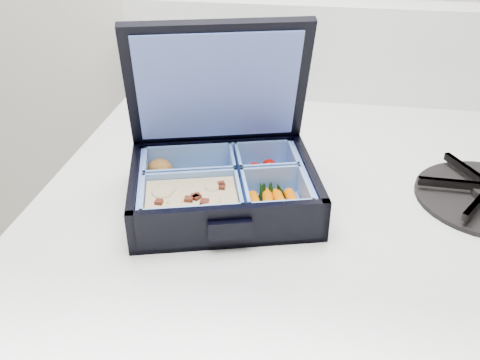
# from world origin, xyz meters

# --- Properties ---
(bento_box) EXTENTS (0.24, 0.21, 0.05)m
(bento_box) POSITION_xyz_m (-0.70, 1.58, 1.03)
(bento_box) COLOR black
(bento_box) RESTS_ON stove
(burner_grate_rear) EXTENTS (0.25, 0.25, 0.02)m
(burner_grate_rear) POSITION_xyz_m (-0.73, 1.84, 1.02)
(burner_grate_rear) COLOR black
(burner_grate_rear) RESTS_ON stove
(fork) EXTENTS (0.07, 0.17, 0.01)m
(fork) POSITION_xyz_m (-0.69, 1.71, 1.01)
(fork) COLOR #AAACC2
(fork) RESTS_ON stove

